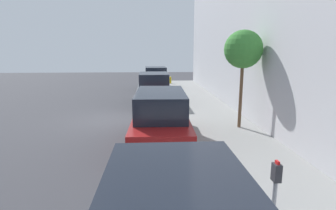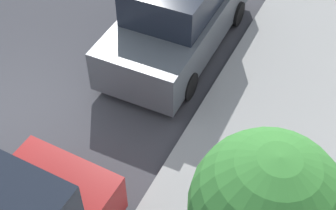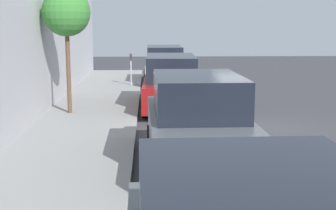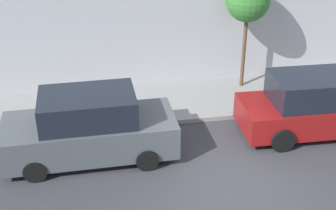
{
  "view_description": "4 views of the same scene",
  "coord_description": "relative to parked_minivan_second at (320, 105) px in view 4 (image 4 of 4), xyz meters",
  "views": [
    {
      "loc": [
        2.08,
        -12.48,
        3.27
      ],
      "look_at": [
        2.74,
        -1.42,
        1.0
      ],
      "focal_mm": 28.0,
      "sensor_mm": 36.0,
      "label": 1
    },
    {
      "loc": [
        5.92,
        -4.62,
        7.21
      ],
      "look_at": [
        3.25,
        0.78,
        1.0
      ],
      "focal_mm": 50.0,
      "sensor_mm": 36.0,
      "label": 2
    },
    {
      "loc": [
        3.17,
        12.95,
        3.01
      ],
      "look_at": [
        2.67,
        1.47,
        1.0
      ],
      "focal_mm": 50.0,
      "sensor_mm": 36.0,
      "label": 3
    },
    {
      "loc": [
        -9.32,
        3.37,
        7.55
      ],
      "look_at": [
        3.0,
        1.19,
        1.0
      ],
      "focal_mm": 50.0,
      "sensor_mm": 36.0,
      "label": 4
    }
  ],
  "objects": [
    {
      "name": "parked_suv_third",
      "position": [
        -0.2,
        7.01,
        0.01
      ],
      "size": [
        2.08,
        4.83,
        1.98
      ],
      "color": "#4C5156",
      "rests_on": "ground_plane"
    },
    {
      "name": "ground_plane",
      "position": [
        -2.36,
        3.44,
        -0.92
      ],
      "size": [
        60.0,
        60.0,
        0.0
      ],
      "primitive_type": "plane",
      "color": "#38383D"
    },
    {
      "name": "parked_minivan_second",
      "position": [
        0.0,
        0.0,
        0.0
      ],
      "size": [
        2.03,
        4.95,
        1.9
      ],
      "color": "maroon",
      "rests_on": "ground_plane"
    },
    {
      "name": "sidewalk",
      "position": [
        2.65,
        3.44,
        -0.84
      ],
      "size": [
        3.02,
        32.0,
        0.15
      ],
      "color": "gray",
      "rests_on": "ground_plane"
    },
    {
      "name": "street_tree",
      "position": [
        3.34,
        1.39,
        2.41
      ],
      "size": [
        1.52,
        1.52,
        3.97
      ],
      "color": "brown",
      "rests_on": "sidewalk"
    }
  ]
}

